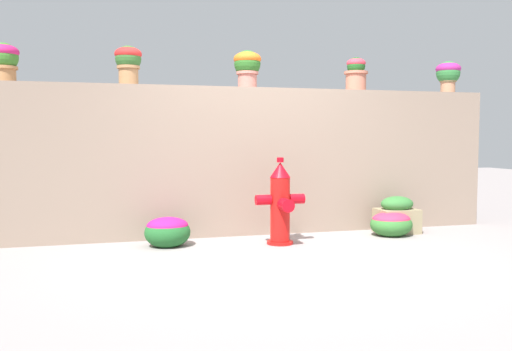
{
  "coord_description": "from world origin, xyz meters",
  "views": [
    {
      "loc": [
        -1.57,
        -4.78,
        1.12
      ],
      "look_at": [
        0.05,
        1.08,
        0.68
      ],
      "focal_mm": 37.77,
      "sensor_mm": 36.0,
      "label": 1
    }
  ],
  "objects_px": {
    "flower_bush_right": "(168,230)",
    "potted_plant_4": "(448,73)",
    "flower_bush_left": "(391,223)",
    "planter_box": "(397,216)",
    "fire_hydrant": "(280,204)",
    "potted_plant_0": "(4,59)",
    "potted_plant_1": "(128,61)",
    "potted_plant_3": "(356,73)",
    "potted_plant_2": "(247,65)"
  },
  "relations": [
    {
      "from": "planter_box",
      "to": "fire_hydrant",
      "type": "bearing_deg",
      "value": -169.95
    },
    {
      "from": "potted_plant_1",
      "to": "planter_box",
      "type": "height_order",
      "value": "potted_plant_1"
    },
    {
      "from": "potted_plant_1",
      "to": "potted_plant_3",
      "type": "xyz_separation_m",
      "value": [
        2.71,
        0.04,
        -0.03
      ]
    },
    {
      "from": "planter_box",
      "to": "potted_plant_4",
      "type": "bearing_deg",
      "value": 26.64
    },
    {
      "from": "fire_hydrant",
      "to": "flower_bush_right",
      "type": "xyz_separation_m",
      "value": [
        -1.15,
        0.2,
        -0.26
      ]
    },
    {
      "from": "potted_plant_0",
      "to": "potted_plant_2",
      "type": "height_order",
      "value": "potted_plant_2"
    },
    {
      "from": "potted_plant_2",
      "to": "flower_bush_left",
      "type": "xyz_separation_m",
      "value": [
        1.53,
        -0.64,
        -1.8
      ]
    },
    {
      "from": "planter_box",
      "to": "flower_bush_right",
      "type": "bearing_deg",
      "value": -178.51
    },
    {
      "from": "potted_plant_1",
      "to": "flower_bush_left",
      "type": "distance_m",
      "value": 3.43
    },
    {
      "from": "potted_plant_3",
      "to": "potted_plant_0",
      "type": "bearing_deg",
      "value": -179.86
    },
    {
      "from": "flower_bush_left",
      "to": "flower_bush_right",
      "type": "relative_size",
      "value": 1.03
    },
    {
      "from": "flower_bush_right",
      "to": "potted_plant_2",
      "type": "bearing_deg",
      "value": 29.66
    },
    {
      "from": "fire_hydrant",
      "to": "planter_box",
      "type": "distance_m",
      "value": 1.56
    },
    {
      "from": "flower_bush_left",
      "to": "planter_box",
      "type": "distance_m",
      "value": 0.22
    },
    {
      "from": "potted_plant_2",
      "to": "flower_bush_left",
      "type": "height_order",
      "value": "potted_plant_2"
    },
    {
      "from": "fire_hydrant",
      "to": "potted_plant_0",
      "type": "bearing_deg",
      "value": 164.37
    },
    {
      "from": "fire_hydrant",
      "to": "potted_plant_4",
      "type": "bearing_deg",
      "value": 16.97
    },
    {
      "from": "potted_plant_3",
      "to": "fire_hydrant",
      "type": "relative_size",
      "value": 0.45
    },
    {
      "from": "planter_box",
      "to": "flower_bush_left",
      "type": "bearing_deg",
      "value": -136.73
    },
    {
      "from": "potted_plant_0",
      "to": "flower_bush_left",
      "type": "distance_m",
      "value": 4.51
    },
    {
      "from": "fire_hydrant",
      "to": "potted_plant_1",
      "type": "bearing_deg",
      "value": 153.94
    },
    {
      "from": "fire_hydrant",
      "to": "potted_plant_2",
      "type": "bearing_deg",
      "value": 101.97
    },
    {
      "from": "potted_plant_1",
      "to": "potted_plant_2",
      "type": "xyz_separation_m",
      "value": [
        1.33,
        0.03,
        0.01
      ]
    },
    {
      "from": "potted_plant_0",
      "to": "flower_bush_left",
      "type": "height_order",
      "value": "potted_plant_0"
    },
    {
      "from": "potted_plant_4",
      "to": "potted_plant_1",
      "type": "bearing_deg",
      "value": -179.5
    },
    {
      "from": "potted_plant_0",
      "to": "flower_bush_right",
      "type": "relative_size",
      "value": 0.86
    },
    {
      "from": "potted_plant_1",
      "to": "fire_hydrant",
      "type": "relative_size",
      "value": 0.47
    },
    {
      "from": "potted_plant_1",
      "to": "potted_plant_4",
      "type": "distance_m",
      "value": 4.0
    },
    {
      "from": "potted_plant_0",
      "to": "potted_plant_1",
      "type": "height_order",
      "value": "potted_plant_1"
    },
    {
      "from": "potted_plant_1",
      "to": "potted_plant_3",
      "type": "relative_size",
      "value": 1.03
    },
    {
      "from": "fire_hydrant",
      "to": "planter_box",
      "type": "relative_size",
      "value": 1.97
    },
    {
      "from": "potted_plant_0",
      "to": "fire_hydrant",
      "type": "height_order",
      "value": "potted_plant_0"
    },
    {
      "from": "potted_plant_4",
      "to": "fire_hydrant",
      "type": "bearing_deg",
      "value": -163.03
    },
    {
      "from": "flower_bush_right",
      "to": "planter_box",
      "type": "distance_m",
      "value": 2.67
    },
    {
      "from": "flower_bush_right",
      "to": "potted_plant_4",
      "type": "bearing_deg",
      "value": 8.79
    },
    {
      "from": "potted_plant_0",
      "to": "planter_box",
      "type": "bearing_deg",
      "value": -6.66
    },
    {
      "from": "potted_plant_3",
      "to": "flower_bush_right",
      "type": "bearing_deg",
      "value": -166.35
    },
    {
      "from": "potted_plant_0",
      "to": "fire_hydrant",
      "type": "bearing_deg",
      "value": -15.63
    },
    {
      "from": "potted_plant_1",
      "to": "potted_plant_0",
      "type": "bearing_deg",
      "value": 178.39
    },
    {
      "from": "potted_plant_0",
      "to": "flower_bush_right",
      "type": "height_order",
      "value": "potted_plant_0"
    },
    {
      "from": "fire_hydrant",
      "to": "potted_plant_3",
      "type": "bearing_deg",
      "value": 32.47
    },
    {
      "from": "potted_plant_2",
      "to": "potted_plant_3",
      "type": "bearing_deg",
      "value": 0.49
    },
    {
      "from": "potted_plant_4",
      "to": "flower_bush_right",
      "type": "distance_m",
      "value": 4.1
    },
    {
      "from": "potted_plant_0",
      "to": "potted_plant_3",
      "type": "xyz_separation_m",
      "value": [
        3.95,
        0.01,
        -0.01
      ]
    },
    {
      "from": "potted_plant_3",
      "to": "flower_bush_right",
      "type": "distance_m",
      "value": 3.0
    },
    {
      "from": "potted_plant_4",
      "to": "flower_bush_left",
      "type": "height_order",
      "value": "potted_plant_4"
    },
    {
      "from": "potted_plant_2",
      "to": "flower_bush_right",
      "type": "xyz_separation_m",
      "value": [
        -0.99,
        -0.56,
        -1.78
      ]
    },
    {
      "from": "fire_hydrant",
      "to": "flower_bush_right",
      "type": "distance_m",
      "value": 1.2
    },
    {
      "from": "potted_plant_3",
      "to": "planter_box",
      "type": "relative_size",
      "value": 0.89
    },
    {
      "from": "potted_plant_2",
      "to": "flower_bush_left",
      "type": "relative_size",
      "value": 0.9
    }
  ]
}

